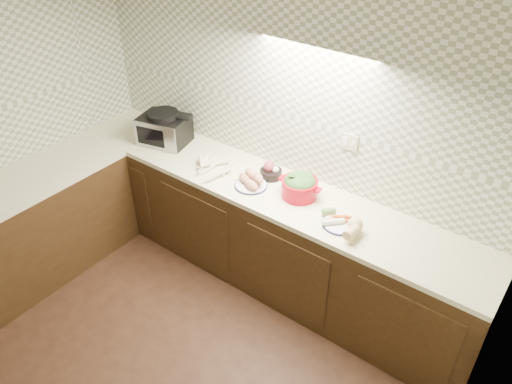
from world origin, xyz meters
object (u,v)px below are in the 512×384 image
Objects in this scene: dutch_oven at (300,186)px; veg_plate at (347,223)px; onion_bowl at (271,171)px; toaster_oven at (164,128)px; parsnip_pile at (217,166)px; sweet_potato_plate at (252,181)px.

dutch_oven reaches higher than veg_plate.
veg_plate is (0.46, -0.13, -0.05)m from dutch_oven.
toaster_oven is at bearing -174.51° from onion_bowl.
toaster_oven reaches higher than parsnip_pile.
onion_bowl is (1.05, 0.10, -0.08)m from toaster_oven.
toaster_oven reaches higher than onion_bowl.
sweet_potato_plate is at bearing -18.87° from toaster_oven.
veg_plate is at bearing -2.14° from parsnip_pile.
veg_plate is (1.83, -0.11, -0.09)m from toaster_oven.
onion_bowl reaches higher than parsnip_pile.
veg_plate reaches higher than parsnip_pile.
onion_bowl is at bearing 165.06° from veg_plate.
sweet_potato_plate is at bearing -167.62° from dutch_oven.
sweet_potato_plate is 0.72× the size of veg_plate.
parsnip_pile is 1.18m from veg_plate.
toaster_oven reaches higher than dutch_oven.
onion_bowl is 0.51× the size of dutch_oven.
sweet_potato_plate is 0.78× the size of dutch_oven.
parsnip_pile is 1.18× the size of veg_plate.
toaster_oven is 0.66m from parsnip_pile.
dutch_oven is 0.48m from veg_plate.
toaster_oven is 1.37m from dutch_oven.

